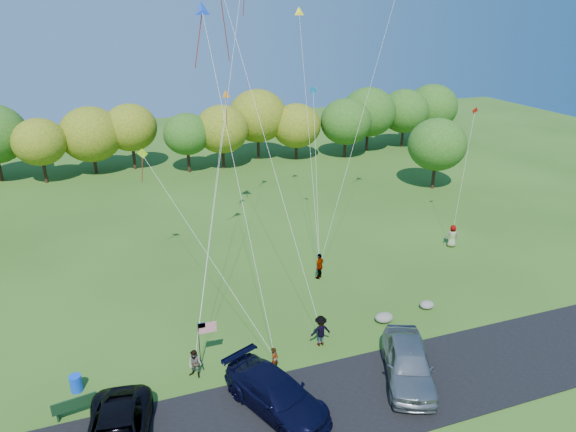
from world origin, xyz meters
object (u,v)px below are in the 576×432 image
flyer_d (320,266)px  flyer_e (452,236)px  flyer_a (275,360)px  minivan_navy (276,394)px  trash_barrel (76,383)px  minivan_silver (408,363)px  park_bench (75,406)px  flyer_c (321,331)px  flyer_b (195,364)px

flyer_d → flyer_e: (12.01, 1.26, -0.04)m
flyer_d → flyer_a: bearing=12.7°
minivan_navy → trash_barrel: minivan_navy is taller
minivan_silver → flyer_a: 6.87m
park_bench → minivan_silver: bearing=-19.1°
park_bench → flyer_c: bearing=-3.1°
minivan_navy → flyer_b: (-3.23, 3.61, -0.12)m
park_bench → trash_barrel: size_ratio=2.26×
minivan_navy → park_bench: (-9.00, 2.68, -0.33)m
flyer_e → trash_barrel: flyer_e is taller
minivan_silver → flyer_b: (-10.27, 3.81, -0.23)m
flyer_c → park_bench: (-12.95, -1.33, -0.33)m
minivan_silver → minivan_navy: bearing=-158.3°
park_bench → minivan_navy: bearing=-25.6°
flyer_e → trash_barrel: bearing=38.9°
flyer_b → trash_barrel: (-5.81, 0.95, -0.36)m
minivan_navy → flyer_c: size_ratio=3.21×
trash_barrel → flyer_d: bearing=22.7°
flyer_b → minivan_silver: bearing=20.0°
park_bench → trash_barrel: 1.88m
minivan_silver → trash_barrel: (-16.08, 4.75, -0.59)m
flyer_d → park_bench: size_ratio=0.95×
park_bench → flyer_e: bearing=10.4°
minivan_silver → flyer_d: bearing=114.0°
flyer_b → trash_barrel: size_ratio=1.79×
flyer_a → trash_barrel: 10.00m
minivan_silver → trash_barrel: 16.78m
trash_barrel → flyer_c: bearing=-2.4°
flyer_d → minivan_navy: bearing=16.5°
flyer_b → trash_barrel: 5.90m
minivan_navy → park_bench: 9.39m
flyer_a → park_bench: flyer_a is taller
minivan_navy → flyer_c: (3.95, 4.01, 0.00)m
flyer_b → flyer_e: (22.14, 8.89, 0.12)m
flyer_c → minivan_silver: bearing=126.8°
flyer_e → flyer_c: bearing=52.6°
flyer_b → flyer_d: (10.13, 7.63, 0.15)m
flyer_a → trash_barrel: flyer_a is taller
flyer_e → park_bench: size_ratio=0.91×
minivan_navy → minivan_silver: 7.04m
minivan_navy → flyer_e: size_ratio=3.25×
minivan_silver → flyer_e: 17.38m
minivan_silver → flyer_a: minivan_silver is taller
minivan_navy → flyer_b: minivan_navy is taller
flyer_a → trash_barrel: size_ratio=1.71×
minivan_silver → flyer_a: size_ratio=3.74×
flyer_e → flyer_d: bearing=29.0°
flyer_b → flyer_c: (7.18, 0.40, 0.13)m
flyer_d → park_bench: bearing=-13.6°
minivan_silver → flyer_c: 5.22m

